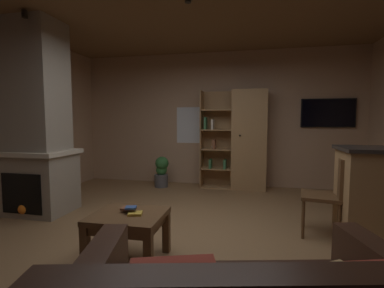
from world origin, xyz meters
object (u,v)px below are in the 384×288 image
object	(u,v)px
stone_fireplace	(37,128)
potted_floor_plant	(162,171)
table_book_2	(131,208)
table_book_0	(135,214)
dining_chair	(328,191)
bookshelf_cabinet	(244,140)
wall_mounted_tv	(328,113)
table_book_1	(129,208)
coffee_table	(128,223)

from	to	relation	value
stone_fireplace	potted_floor_plant	distance (m)	2.42
table_book_2	potted_floor_plant	xyz separation A→B (m)	(-0.66, 2.89, -0.20)
stone_fireplace	table_book_0	xyz separation A→B (m)	(1.97, -1.07, -0.76)
potted_floor_plant	dining_chair	bearing A→B (deg)	-35.66
table_book_0	table_book_2	size ratio (longest dim) A/B	1.23
table_book_0	dining_chair	world-z (taller)	dining_chair
table_book_0	potted_floor_plant	world-z (taller)	potted_floor_plant
bookshelf_cabinet	table_book_0	distance (m)	3.30
table_book_2	wall_mounted_tv	world-z (taller)	wall_mounted_tv
wall_mounted_tv	bookshelf_cabinet	bearing A→B (deg)	-172.24
bookshelf_cabinet	wall_mounted_tv	bearing A→B (deg)	7.76
stone_fireplace	dining_chair	world-z (taller)	stone_fireplace
table_book_0	table_book_2	world-z (taller)	table_book_2
table_book_0	potted_floor_plant	size ratio (longest dim) A/B	0.20
dining_chair	table_book_0	bearing A→B (deg)	-151.81
bookshelf_cabinet	table_book_0	size ratio (longest dim) A/B	15.45
table_book_2	dining_chair	xyz separation A→B (m)	(1.98, 0.99, 0.01)
table_book_0	table_book_2	bearing A→B (deg)	148.03
table_book_2	bookshelf_cabinet	bearing A→B (deg)	72.52
stone_fireplace	wall_mounted_tv	distance (m)	4.98
bookshelf_cabinet	dining_chair	bearing A→B (deg)	-64.31
potted_floor_plant	wall_mounted_tv	world-z (taller)	wall_mounted_tv
dining_chair	potted_floor_plant	xyz separation A→B (m)	(-2.64, 1.89, -0.21)
dining_chair	wall_mounted_tv	distance (m)	2.56
stone_fireplace	potted_floor_plant	xyz separation A→B (m)	(1.25, 1.85, -0.92)
stone_fireplace	table_book_0	size ratio (longest dim) A/B	21.86
bookshelf_cabinet	table_book_2	world-z (taller)	bookshelf_cabinet
bookshelf_cabinet	table_book_1	world-z (taller)	bookshelf_cabinet
bookshelf_cabinet	potted_floor_plant	size ratio (longest dim) A/B	3.12
table_book_1	coffee_table	bearing A→B (deg)	-69.99
dining_chair	wall_mounted_tv	size ratio (longest dim) A/B	0.95
table_book_1	potted_floor_plant	bearing A→B (deg)	102.19
potted_floor_plant	bookshelf_cabinet	bearing A→B (deg)	7.18
table_book_1	wall_mounted_tv	xyz separation A→B (m)	(2.56, 3.27, 0.99)
stone_fireplace	coffee_table	distance (m)	2.33
wall_mounted_tv	table_book_0	bearing A→B (deg)	-126.38
table_book_2	potted_floor_plant	bearing A→B (deg)	102.78
stone_fireplace	bookshelf_cabinet	bearing A→B (deg)	35.55
table_book_1	table_book_2	bearing A→B (deg)	-38.57
bookshelf_cabinet	dining_chair	size ratio (longest dim) A/B	2.10
stone_fireplace	coffee_table	size ratio (longest dim) A/B	4.06
table_book_1	wall_mounted_tv	world-z (taller)	wall_mounted_tv
bookshelf_cabinet	potted_floor_plant	bearing A→B (deg)	-172.82
table_book_0	table_book_1	distance (m)	0.12
table_book_0	potted_floor_plant	xyz separation A→B (m)	(-0.71, 2.93, -0.16)
table_book_2	potted_floor_plant	size ratio (longest dim) A/B	0.16
dining_chair	table_book_2	bearing A→B (deg)	-153.38
bookshelf_cabinet	coffee_table	world-z (taller)	bookshelf_cabinet
potted_floor_plant	table_book_1	bearing A→B (deg)	-77.81
coffee_table	table_book_0	bearing A→B (deg)	-12.68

